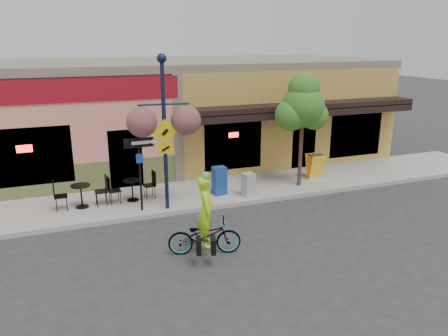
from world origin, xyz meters
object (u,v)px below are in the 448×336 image
at_px(newspaper_box_blue, 219,181).
at_px(one_way_sign, 140,175).
at_px(bicycle, 205,236).
at_px(newspaper_box_grey, 248,185).
at_px(building, 177,110).
at_px(lamp_post, 165,134).
at_px(street_tree, 302,130).
at_px(cyclist_rider, 206,220).

bearing_deg(newspaper_box_blue, one_way_sign, -174.18).
height_order(bicycle, newspaper_box_grey, bicycle).
relative_size(bicycle, newspaper_box_blue, 1.91).
xyz_separation_m(building, one_way_sign, (-2.92, -6.57, -0.91)).
relative_size(bicycle, lamp_post, 0.39).
xyz_separation_m(building, street_tree, (3.04, -6.14, -0.00)).
distance_m(cyclist_rider, street_tree, 6.22).
bearing_deg(newspaper_box_blue, cyclist_rider, -120.17).
height_order(one_way_sign, newspaper_box_blue, one_way_sign).
xyz_separation_m(bicycle, lamp_post, (-0.25, 3.09, 2.09)).
bearing_deg(one_way_sign, newspaper_box_blue, 9.55).
bearing_deg(newspaper_box_grey, building, 84.79).
bearing_deg(cyclist_rider, one_way_sign, 33.93).
xyz_separation_m(building, lamp_post, (-2.12, -6.69, 0.33)).
distance_m(bicycle, newspaper_box_blue, 4.18).
bearing_deg(cyclist_rider, street_tree, -38.07).
xyz_separation_m(cyclist_rider, street_tree, (4.87, 3.64, 1.31)).
height_order(bicycle, one_way_sign, one_way_sign).
xyz_separation_m(newspaper_box_grey, street_tree, (2.25, 0.41, 1.69)).
height_order(newspaper_box_blue, street_tree, street_tree).
relative_size(one_way_sign, newspaper_box_blue, 2.40).
bearing_deg(bicycle, street_tree, -38.35).
relative_size(building, street_tree, 4.34).
xyz_separation_m(cyclist_rider, lamp_post, (-0.30, 3.09, 1.65)).
distance_m(cyclist_rider, newspaper_box_grey, 4.18).
height_order(one_way_sign, newspaper_box_grey, one_way_sign).
bearing_deg(building, newspaper_box_grey, -83.13).
height_order(lamp_post, newspaper_box_blue, lamp_post).
height_order(building, bicycle, building).
distance_m(bicycle, one_way_sign, 3.48).
height_order(bicycle, newspaper_box_blue, newspaper_box_blue).
relative_size(newspaper_box_blue, street_tree, 0.24).
distance_m(bicycle, newspaper_box_grey, 4.19).
relative_size(building, newspaper_box_blue, 18.42).
relative_size(lamp_post, newspaper_box_blue, 4.92).
distance_m(building, bicycle, 10.11).
xyz_separation_m(newspaper_box_blue, newspaper_box_grey, (0.87, -0.54, -0.08)).
height_order(cyclist_rider, newspaper_box_grey, cyclist_rider).
bearing_deg(cyclist_rider, newspaper_box_grey, -23.81).
height_order(cyclist_rider, one_way_sign, one_way_sign).
bearing_deg(cyclist_rider, bicycle, 105.12).
bearing_deg(newspaper_box_grey, street_tree, -1.83).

